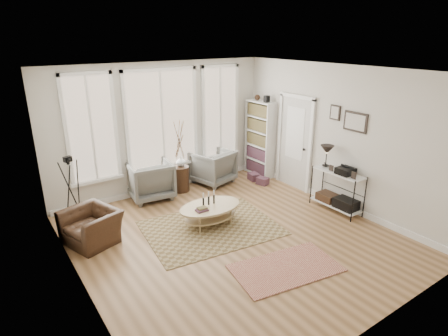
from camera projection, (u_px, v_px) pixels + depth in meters
room at (235, 161)px, 6.27m from camera, size 5.50×5.54×2.90m
bay_window at (162, 122)px, 8.28m from camera, size 4.14×0.12×2.24m
door at (295, 141)px, 8.61m from camera, size 0.09×1.06×2.22m
bookcase at (260, 139)px, 9.43m from camera, size 0.31×0.85×2.06m
low_shelf at (337, 187)px, 7.60m from camera, size 0.38×1.08×1.30m
wall_art at (350, 119)px, 7.26m from camera, size 0.04×0.88×0.44m
rug_main at (211, 228)px, 7.03m from camera, size 2.60×2.08×0.01m
rug_runner at (286, 268)px, 5.81m from camera, size 1.79×1.18×0.01m
coffee_table at (210, 210)px, 7.07m from camera, size 1.24×0.80×0.56m
armchair_left at (150, 180)px, 8.21m from camera, size 1.01×1.03×0.85m
armchair_right at (213, 167)px, 9.07m from camera, size 1.07×1.09×0.81m
side_table at (180, 158)px, 8.45m from camera, size 0.39×0.39×1.66m
vase at (181, 161)px, 8.53m from camera, size 0.26×0.26×0.22m
accent_chair at (91, 226)px, 6.49m from camera, size 1.11×1.04×0.59m
tripod_camera at (73, 194)px, 6.96m from camera, size 0.48×0.48×1.37m
book_stack_near at (254, 177)px, 9.32m from camera, size 0.26×0.31×0.18m
book_stack_far at (263, 181)px, 9.05m from camera, size 0.28×0.32×0.17m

